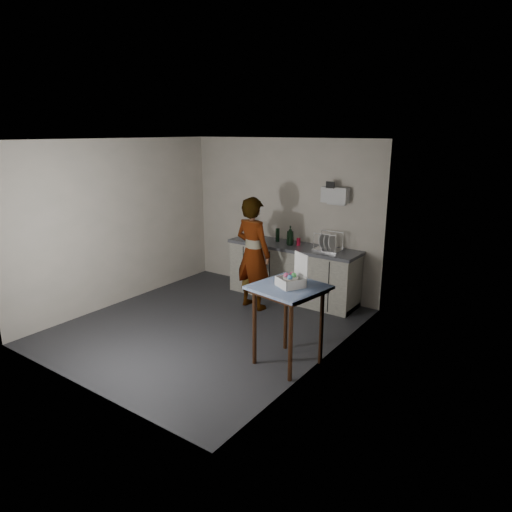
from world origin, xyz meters
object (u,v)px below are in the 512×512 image
Objects in this scene: soap_bottle at (290,236)px; soda_can at (298,242)px; kitchen_counter at (293,273)px; bakery_box at (292,279)px; standing_man at (253,253)px; dark_bottle at (278,235)px; paper_towel at (248,229)px; dish_rack at (328,246)px; side_table at (289,296)px.

soap_bottle reaches higher than soda_can.
bakery_box is at bearing -59.84° from kitchen_counter.
standing_man is 7.84× the size of dark_bottle.
soap_bottle is (-0.05, -0.02, 0.64)m from kitchen_counter.
standing_man reaches higher than soap_bottle.
kitchen_counter is at bearing -0.23° from paper_towel.
dish_rack is (0.95, -0.03, -0.05)m from dark_bottle.
bakery_box is (1.13, -1.94, 0.64)m from kitchen_counter.
standing_man is 0.79m from dark_bottle.
paper_towel is 0.78× the size of dish_rack.
dish_rack is at bearing 132.57° from bakery_box.
kitchen_counter is 2.34m from bakery_box.
standing_man is 1.17m from dish_rack.
dark_bottle is 0.71× the size of paper_towel.
dark_bottle reaches higher than soda_can.
soda_can is at bearing 1.19° from paper_towel.
soda_can is 2.23m from bakery_box.
kitchen_counter is 1.11m from paper_towel.
paper_towel is 0.84× the size of bakery_box.
bakery_box is (1.43, -1.23, 0.19)m from standing_man.
dish_rack is 1.08× the size of bakery_box.
kitchen_counter is at bearing -10.85° from dark_bottle.
standing_man is at bearing -110.36° from soap_bottle.
soap_bottle is at bearing -16.91° from dark_bottle.
paper_towel is (-0.56, -0.06, 0.04)m from dark_bottle.
side_table is 0.56× the size of standing_man.
dark_bottle is at bearing 6.36° from paper_towel.
side_table is 1.88m from standing_man.
side_table is 2.60× the size of bakery_box.
soap_bottle is 0.65m from dish_rack.
soda_can is 0.54× the size of dark_bottle.
soda_can is 0.30× the size of dish_rack.
paper_towel reaches higher than dark_bottle.
dish_rack is (1.51, 0.03, -0.09)m from paper_towel.
side_table is at bearing -75.87° from dish_rack.
bakery_box is (0.53, -1.97, 0.09)m from dish_rack.
dark_bottle is (-0.43, 0.04, 0.05)m from soda_can.
soda_can is 1.00m from paper_towel.
standing_man is 4.64× the size of bakery_box.
bakery_box reaches higher than soda_can.
kitchen_counter is 5.91× the size of bakery_box.
paper_towel is (-0.61, 0.71, 0.18)m from standing_man.
paper_towel is at bearing -173.64° from dark_bottle.
soda_can is 0.43m from dark_bottle.
side_table reaches higher than kitchen_counter.
paper_towel is at bearing -178.81° from soda_can.
soap_bottle is 0.17m from soda_can.
standing_man reaches higher than dish_rack.
bakery_box reaches higher than soap_bottle.
dark_bottle is (-0.35, 0.07, 0.60)m from kitchen_counter.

